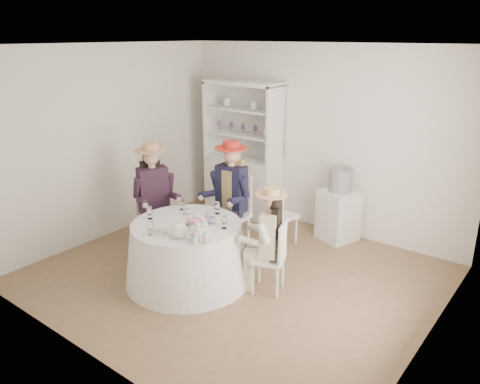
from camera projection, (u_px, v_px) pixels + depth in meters
The scene contains 23 objects.
ground at pixel (235, 275), 5.74m from camera, with size 4.50×4.50×0.00m, color brown.
ceiling at pixel (234, 45), 4.87m from camera, with size 4.50×4.50×0.00m, color white.
wall_back at pixel (320, 139), 6.81m from camera, with size 4.50×4.50×0.00m, color white.
wall_front at pixel (83, 223), 3.81m from camera, with size 4.50×4.50×0.00m, color white.
wall_left at pixel (110, 142), 6.61m from camera, with size 4.50×4.50×0.00m, color white.
wall_right at pixel (440, 214), 4.01m from camera, with size 4.50×4.50×0.00m, color white.
tea_table at pixel (187, 252), 5.51m from camera, with size 1.48×1.48×0.73m.
hutch at pixel (244, 168), 7.53m from camera, with size 1.45×0.96×2.13m.
side_table at pixel (338, 215), 6.65m from camera, with size 0.47×0.47×0.72m, color silver.
hatbox at pixel (341, 180), 6.48m from camera, with size 0.33×0.33×0.33m, color black.
guest_left at pixel (154, 192), 6.13m from camera, with size 0.62×0.57×1.48m.
guest_mid at pixel (231, 191), 6.14m from camera, with size 0.55×0.57×1.51m.
guest_right at pixel (268, 234), 5.18m from camera, with size 0.51×0.47×1.24m.
spare_chair at pixel (279, 213), 6.44m from camera, with size 0.42×0.42×0.87m.
teacup_a at pixel (187, 212), 5.65m from camera, with size 0.08×0.08×0.06m, color white.
teacup_b at pixel (208, 215), 5.56m from camera, with size 0.07×0.07×0.06m, color white.
teacup_c at pixel (212, 221), 5.38m from camera, with size 0.09×0.09×0.07m, color white.
flower_bowl at pixel (192, 227), 5.21m from camera, with size 0.24×0.24×0.06m, color white.
flower_arrangement at pixel (196, 221), 5.22m from camera, with size 0.19×0.19×0.07m.
table_teapot at pixel (179, 230), 5.00m from camera, with size 0.26×0.18×0.19m.
sandwich_plate at pixel (161, 233), 5.11m from camera, with size 0.23×0.23×0.05m.
cupcake_stand at pixel (200, 234), 4.89m from camera, with size 0.25×0.25×0.23m.
stemware_set at pixel (186, 217), 5.37m from camera, with size 0.95×0.99×0.15m.
Camera 1 is at (3.18, -4.00, 2.82)m, focal length 35.00 mm.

